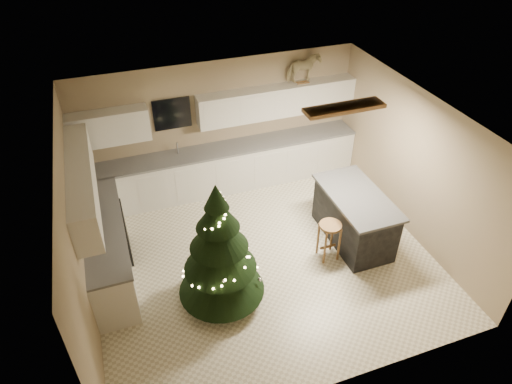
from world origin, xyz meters
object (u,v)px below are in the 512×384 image
Objects in this scene: bar_stool at (330,233)px; rocking_horse at (304,68)px; christmas_tree at (220,256)px; island at (354,217)px; toddler at (211,263)px.

bar_stool is 3.25m from rocking_horse.
christmas_tree is at bearing -171.96° from bar_stool.
rocking_horse is (-0.00, 2.39, 1.81)m from island.
rocking_horse is at bearing 76.98° from bar_stool.
bar_stool is at bearing -156.22° from island.
christmas_tree is (-2.57, -0.55, 0.41)m from island.
rocking_horse is (2.57, 2.94, 1.40)m from christmas_tree.
bar_stool is at bearing 160.19° from rocking_horse.
christmas_tree reaches higher than bar_stool.
christmas_tree reaches higher than toddler.
toddler is 1.32× the size of rocking_horse.
island is at bearing 12.05° from christmas_tree.
toddler reaches higher than bar_stool.
toddler is at bearing 178.34° from bar_stool.
toddler is 4.14m from rocking_horse.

